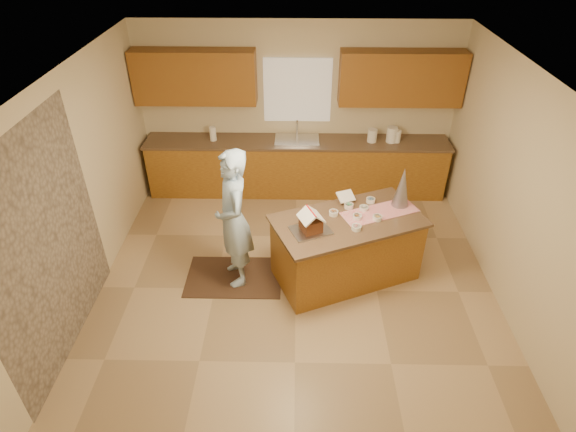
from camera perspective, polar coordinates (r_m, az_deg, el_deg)
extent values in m
plane|color=tan|center=(6.10, 0.91, -8.86)|extent=(5.50, 5.50, 0.00)
plane|color=silver|center=(4.69, 1.22, 15.98)|extent=(5.50, 5.50, 0.00)
plane|color=beige|center=(7.74, 1.13, 12.87)|extent=(5.50, 5.50, 0.00)
plane|color=beige|center=(3.30, 0.84, -24.60)|extent=(5.50, 5.50, 0.00)
plane|color=beige|center=(5.83, -24.36, 1.99)|extent=(5.50, 5.50, 0.00)
plane|color=beige|center=(5.84, 26.40, 1.46)|extent=(5.50, 5.50, 0.00)
plane|color=gray|center=(5.29, -27.02, -3.58)|extent=(0.00, 2.50, 2.50)
cube|color=white|center=(7.61, 1.15, 14.89)|extent=(1.05, 0.03, 1.00)
cube|color=#9F6A21|center=(7.85, 1.05, 5.87)|extent=(4.80, 0.60, 0.88)
cube|color=brown|center=(7.64, 1.08, 8.90)|extent=(4.85, 0.63, 0.04)
cube|color=brown|center=(7.54, -11.18, 16.11)|extent=(1.85, 0.35, 0.80)
cube|color=brown|center=(7.55, 13.50, 15.84)|extent=(1.85, 0.35, 0.80)
cube|color=silver|center=(7.65, 1.08, 8.83)|extent=(0.70, 0.45, 0.12)
cylinder|color=silver|center=(7.74, 1.10, 10.54)|extent=(0.03, 0.03, 0.28)
cube|color=#9F6A21|center=(6.09, 7.02, -4.02)|extent=(1.94, 1.48, 0.85)
cube|color=brown|center=(5.82, 7.32, -0.58)|extent=(2.04, 1.58, 0.04)
cube|color=red|center=(6.01, 10.99, 0.48)|extent=(1.03, 0.70, 0.01)
cube|color=silver|center=(5.57, 2.74, -1.75)|extent=(0.54, 0.48, 0.02)
cube|color=white|center=(6.09, 6.98, 2.36)|extent=(0.26, 0.24, 0.09)
cone|color=silver|center=(6.07, 13.60, 3.40)|extent=(0.28, 0.28, 0.53)
cube|color=black|center=(6.31, -6.49, -7.29)|extent=(1.24, 0.81, 0.01)
imported|color=#A7C9ED|center=(5.74, -6.57, -0.43)|extent=(0.62, 0.77, 1.82)
cylinder|color=white|center=(7.68, 10.12, 9.53)|extent=(0.15, 0.15, 0.21)
cylinder|color=white|center=(7.73, 12.40, 9.56)|extent=(0.17, 0.17, 0.25)
cylinder|color=white|center=(7.76, 12.96, 9.35)|extent=(0.13, 0.13, 0.19)
cylinder|color=white|center=(7.70, -9.04, 9.77)|extent=(0.10, 0.10, 0.23)
cube|color=#5F2D19|center=(5.52, 2.77, -1.00)|extent=(0.29, 0.30, 0.15)
cube|color=white|center=(5.42, 2.21, -0.01)|extent=(0.24, 0.30, 0.12)
cube|color=white|center=(5.46, 3.40, 0.26)|extent=(0.24, 0.30, 0.12)
cylinder|color=red|center=(5.41, 2.82, 0.61)|extent=(0.12, 0.26, 0.02)
cylinder|color=#29B46E|center=(6.02, 7.33, 1.22)|extent=(0.12, 0.12, 0.05)
cylinder|color=#3066B4|center=(6.18, 9.93, 1.88)|extent=(0.12, 0.12, 0.05)
cylinder|color=gold|center=(5.85, 10.72, -0.21)|extent=(0.12, 0.12, 0.05)
cylinder|color=#D16124|center=(5.87, 5.51, 0.37)|extent=(0.12, 0.12, 0.05)
cylinder|color=#FF7883|center=(5.64, 8.24, -1.39)|extent=(0.12, 0.12, 0.05)
cylinder|color=orange|center=(5.83, 8.34, -0.10)|extent=(0.12, 0.12, 0.05)
cylinder|color=white|center=(6.00, 9.13, 0.92)|extent=(0.12, 0.12, 0.05)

